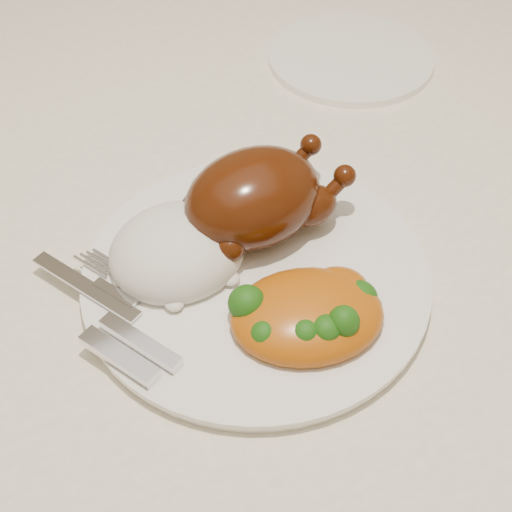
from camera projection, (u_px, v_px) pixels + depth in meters
name	position (u px, v px, depth m)	size (l,w,h in m)	color
floor	(209.00, 480.00, 1.32)	(4.00, 4.00, 0.00)	brown
dining_table	(181.00, 223.00, 0.83)	(1.60, 0.90, 0.76)	brown
tablecloth	(176.00, 175.00, 0.78)	(1.73, 1.03, 0.18)	beige
dinner_plate	(256.00, 276.00, 0.63)	(0.30, 0.30, 0.01)	white
side_plate	(351.00, 58.00, 0.87)	(0.20, 0.20, 0.01)	white
roast_chicken	(257.00, 197.00, 0.63)	(0.16, 0.11, 0.08)	#481807
rice_mound	(177.00, 252.00, 0.62)	(0.13, 0.12, 0.06)	white
mac_and_cheese	(311.00, 312.00, 0.58)	(0.15, 0.13, 0.05)	#C6600C
cutlery	(118.00, 327.00, 0.57)	(0.08, 0.17, 0.01)	silver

